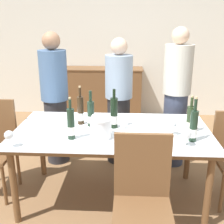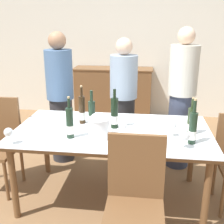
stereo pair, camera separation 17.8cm
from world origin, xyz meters
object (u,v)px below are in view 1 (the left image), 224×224
Objects in this scene: wine_bottle_3 at (114,114)px; chair_near_front at (142,193)px; dining_table at (112,136)px; wine_bottle_0 at (71,125)px; wine_bottle_1 at (91,114)px; person_guest_left at (119,103)px; wine_glass_0 at (9,136)px; wine_glass_4 at (172,125)px; person_guest_right at (176,99)px; person_host at (55,100)px; wine_glass_2 at (95,118)px; wine_glass_1 at (186,135)px; ice_bucket at (101,128)px; sideboard_cabinet at (104,93)px; wine_bottle_2 at (190,120)px; wine_bottle_4 at (194,126)px; wine_glass_3 at (124,127)px; wine_bottle_5 at (81,111)px.

wine_bottle_3 reaches higher than chair_near_front.
wine_bottle_0 reaches higher than dining_table.
wine_bottle_1 is 0.23× the size of person_guest_left.
wine_glass_0 is 1.41m from wine_glass_4.
person_host is at bearing -179.43° from person_guest_right.
wine_glass_1 is at bearing -22.79° from wine_glass_2.
wine_glass_0 is at bearing -162.39° from ice_bucket.
sideboard_cabinet is 9.49× the size of wine_glass_1.
person_guest_left is at bearing 87.45° from dining_table.
person_host is (-0.74, 0.78, 0.13)m from dining_table.
wine_bottle_3 reaches higher than wine_bottle_2.
wine_bottle_2 is at bearing -1.37° from wine_glass_2.
wine_bottle_4 is (0.70, -0.28, -0.01)m from wine_bottle_3.
wine_bottle_0 is at bearing -110.06° from person_guest_left.
person_guest_right is (0.94, 0.69, -0.03)m from wine_bottle_1.
wine_glass_0 is at bearing -141.81° from person_guest_right.
wine_bottle_0 reaches higher than wine_glass_1.
wine_bottle_0 is 1.12m from person_guest_left.
dining_table is 0.58m from wine_glass_4.
wine_glass_1 is 1.04× the size of wine_glass_3.
person_guest_left is at bearing 98.21° from chair_near_front.
person_host is (-1.38, 1.10, -0.03)m from wine_glass_1.
person_host is at bearing 128.24° from wine_bottle_1.
dining_table is 0.24m from wine_glass_2.
person_guest_left reaches higher than wine_bottle_5.
wine_bottle_1 is 0.76m from person_guest_left.
wine_glass_1 is at bearing -71.06° from wine_glass_4.
wine_bottle_3 is 1.02m from person_guest_right.
dining_table is at bearing 33.34° from wine_bottle_0.
person_guest_left reaches higher than ice_bucket.
ice_bucket is 0.12× the size of person_guest_right.
wine_bottle_3 is 0.39× the size of chair_near_front.
wine_glass_4 is at bearing -14.26° from wine_bottle_1.
person_guest_right is (1.55, 1.22, -0.01)m from wine_glass_0.
wine_bottle_4 reaches higher than wine_glass_1.
person_guest_right reaches higher than person_guest_left.
wine_glass_2 is at bearing 33.43° from wine_glass_0.
ice_bucket is 1.17m from person_host.
wine_bottle_4 is at bearing -94.43° from wine_bottle_2.
wine_bottle_5 is (-0.34, 0.08, -0.00)m from wine_bottle_3.
sideboard_cabinet is at bearing 98.82° from wine_glass_3.
wine_bottle_0 is 0.98m from wine_glass_1.
wine_bottle_1 reaches higher than wine_bottle_2.
wine_bottle_4 is at bearing -16.97° from dining_table.
wine_bottle_2 is at bearing 12.55° from ice_bucket.
person_guest_left is (0.02, 0.76, -0.11)m from wine_bottle_3.
person_host is at bearing 123.85° from wine_bottle_5.
wine_bottle_3 reaches higher than ice_bucket.
wine_glass_1 is at bearing -125.94° from wine_bottle_4.
wine_bottle_4 is 2.72× the size of wine_glass_0.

